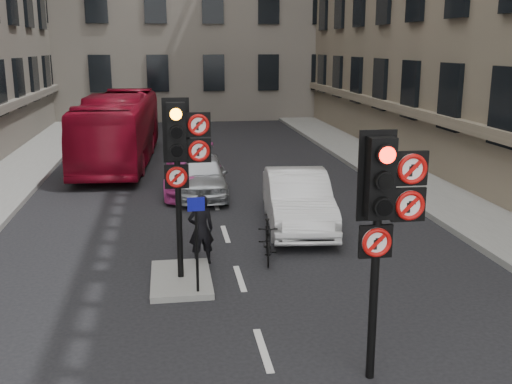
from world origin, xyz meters
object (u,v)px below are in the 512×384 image
object	(u,v)px
info_sign	(197,231)
car_pink	(193,171)
car_silver	(203,175)
car_white	(298,200)
motorcyclist	(201,229)
bus_red	(119,129)
signal_near	(385,204)
motorcycle	(268,241)
signal_far	(181,150)

from	to	relation	value
info_sign	car_pink	bearing A→B (deg)	84.00
car_silver	info_sign	world-z (taller)	info_sign
car_white	car_pink	bearing A→B (deg)	125.07
car_silver	info_sign	distance (m)	7.97
car_white	motorcyclist	size ratio (longest dim) A/B	2.86
bus_red	motorcyclist	xyz separation A→B (m)	(2.54, -12.02, -0.62)
signal_near	bus_red	size ratio (longest dim) A/B	0.36
bus_red	info_sign	bearing A→B (deg)	-76.95
car_white	signal_near	bearing A→B (deg)	-88.02
car_pink	info_sign	world-z (taller)	info_sign
car_white	motorcycle	distance (m)	2.66
car_white	car_pink	distance (m)	5.12
bus_red	motorcycle	distance (m)	12.71
car_silver	motorcycle	size ratio (longest dim) A/B	2.60
info_sign	motorcycle	bearing A→B (deg)	43.90
signal_near	signal_far	bearing A→B (deg)	123.02
car_pink	car_silver	bearing A→B (deg)	-66.65
car_white	car_pink	world-z (taller)	car_white
signal_near	car_silver	distance (m)	11.42
signal_near	car_silver	world-z (taller)	signal_near
car_pink	motorcyclist	bearing A→B (deg)	-89.06
car_pink	bus_red	bearing A→B (deg)	119.24
signal_far	car_white	bearing A→B (deg)	47.81
bus_red	car_pink	bearing A→B (deg)	-59.45
car_silver	car_pink	bearing A→B (deg)	113.93
motorcyclist	motorcycle	bearing A→B (deg)	169.93
motorcycle	signal_far	bearing A→B (deg)	-143.78
car_silver	motorcycle	bearing A→B (deg)	-77.56
car_white	info_sign	bearing A→B (deg)	-118.70
motorcyclist	signal_near	bearing A→B (deg)	103.71
bus_red	motorcyclist	distance (m)	12.30
car_silver	car_pink	xyz separation A→B (m)	(-0.28, 0.71, -0.01)
signal_near	car_pink	world-z (taller)	signal_near
signal_near	motorcycle	xyz separation A→B (m)	(-0.74, 5.01, -2.14)
signal_near	signal_far	size ratio (longest dim) A/B	1.00
car_silver	car_white	bearing A→B (deg)	-56.35
motorcycle	car_pink	bearing A→B (deg)	108.83
info_sign	bus_red	bearing A→B (deg)	95.76
signal_near	motorcyclist	world-z (taller)	signal_near
signal_far	car_pink	bearing A→B (deg)	86.15
signal_near	info_sign	distance (m)	4.18
signal_near	info_sign	bearing A→B (deg)	126.78
car_silver	motorcycle	xyz separation A→B (m)	(1.05, -6.10, -0.21)
motorcycle	motorcyclist	bearing A→B (deg)	-172.23
motorcyclist	info_sign	distance (m)	1.90
car_pink	info_sign	xyz separation A→B (m)	(-0.31, -8.63, 0.67)
signal_near	car_pink	xyz separation A→B (m)	(-2.07, 11.82, -1.93)
motorcycle	motorcyclist	world-z (taller)	motorcyclist
car_silver	bus_red	bearing A→B (deg)	119.14
motorcyclist	car_white	bearing A→B (deg)	-148.47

